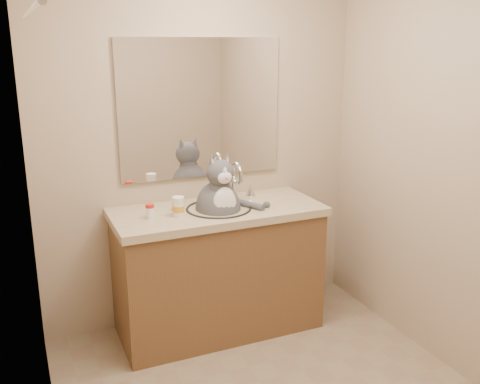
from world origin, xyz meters
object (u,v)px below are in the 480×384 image
cat (219,206)px  grey_canister (175,206)px  pill_bottle_redcap (150,211)px  pill_bottle_orange (178,207)px

cat → grey_canister: 0.27m
pill_bottle_redcap → pill_bottle_orange: (0.17, -0.03, 0.01)m
cat → pill_bottle_redcap: cat is taller
grey_canister → cat: bearing=-18.5°
pill_bottle_redcap → grey_canister: (0.18, 0.09, -0.01)m
cat → pill_bottle_orange: (-0.28, -0.03, 0.03)m
pill_bottle_redcap → grey_canister: size_ratio=1.39×
pill_bottle_orange → grey_canister: bearing=82.4°
pill_bottle_redcap → pill_bottle_orange: size_ratio=0.73×
cat → pill_bottle_orange: size_ratio=4.66×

